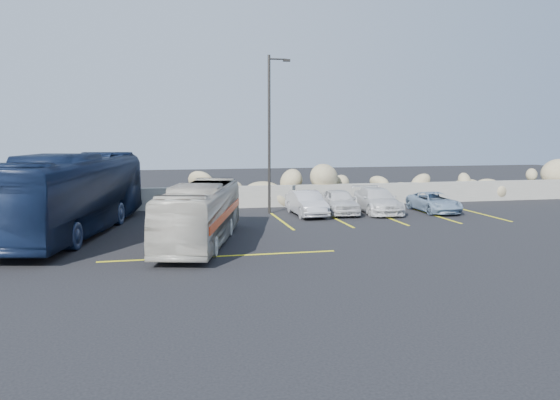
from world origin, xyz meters
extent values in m
plane|color=black|center=(0.00, 0.00, 0.00)|extent=(90.00, 90.00, 0.00)
cube|color=gray|center=(0.00, 12.00, 0.60)|extent=(60.00, 0.40, 1.20)
cube|color=yellow|center=(-2.50, 7.00, 0.01)|extent=(0.12, 5.00, 0.01)
cube|color=yellow|center=(2.60, 7.00, 0.01)|extent=(0.12, 5.00, 0.01)
cube|color=yellow|center=(5.30, 7.00, 0.01)|extent=(0.12, 5.00, 0.01)
cube|color=yellow|center=(7.90, 7.00, 0.01)|extent=(0.12, 5.00, 0.01)
cube|color=yellow|center=(10.50, 7.00, 0.01)|extent=(0.12, 5.00, 0.01)
cube|color=yellow|center=(13.10, 7.00, 0.01)|extent=(0.12, 5.00, 0.01)
cube|color=yellow|center=(-1.00, 0.20, 0.01)|extent=(8.00, 0.12, 0.01)
cylinder|color=#292725|center=(2.50, 9.50, 4.00)|extent=(0.14, 0.14, 8.00)
cylinder|color=#292725|center=(2.95, 9.50, 7.80)|extent=(0.90, 0.08, 0.08)
cube|color=#292725|center=(3.40, 9.50, 7.75)|extent=(0.35, 0.18, 0.12)
imported|color=#B9B5A6|center=(-1.48, 2.51, 1.13)|extent=(3.91, 8.36, 2.27)
imported|color=#101B35|center=(-6.51, 5.57, 1.65)|extent=(5.15, 12.17, 3.30)
imported|color=silver|center=(6.00, 8.69, 0.64)|extent=(1.75, 3.82, 1.27)
imported|color=#B6B6BB|center=(4.19, 8.43, 0.62)|extent=(1.41, 3.78, 1.23)
imported|color=silver|center=(8.04, 8.65, 0.64)|extent=(2.06, 4.50, 1.28)
imported|color=#7D97B1|center=(11.07, 8.21, 0.52)|extent=(1.73, 3.73, 1.04)
camera|label=1|loc=(-2.82, -17.82, 4.14)|focal=35.00mm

